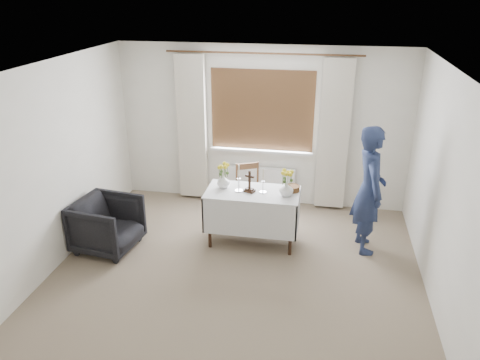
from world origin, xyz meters
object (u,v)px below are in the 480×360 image
at_px(person, 369,190).
at_px(flower_vase_left, 223,181).
at_px(altar_table, 252,217).
at_px(flower_vase_right, 286,189).
at_px(armchair, 107,225).
at_px(wooden_chair, 250,192).
at_px(wooden_cross, 250,181).

height_order(person, flower_vase_left, person).
distance_m(altar_table, flower_vase_right, 0.66).
relative_size(armchair, flower_vase_right, 4.09).
xyz_separation_m(wooden_chair, wooden_cross, (0.11, -0.73, 0.49)).
bearing_deg(wooden_cross, wooden_chair, 119.92).
bearing_deg(flower_vase_left, flower_vase_right, -7.54).
relative_size(wooden_chair, wooden_cross, 2.83).
distance_m(wooden_chair, flower_vase_left, 0.83).
xyz_separation_m(wooden_chair, flower_vase_right, (0.60, -0.76, 0.44)).
distance_m(armchair, person, 3.46).
distance_m(armchair, wooden_cross, 1.97).
xyz_separation_m(wooden_chair, armchair, (-1.72, -1.23, -0.06)).
bearing_deg(altar_table, armchair, -164.54).
xyz_separation_m(armchair, flower_vase_right, (2.31, 0.47, 0.50)).
bearing_deg(flower_vase_right, wooden_cross, 175.87).
height_order(wooden_chair, wooden_cross, wooden_cross).
bearing_deg(altar_table, flower_vase_left, 170.98).
bearing_deg(person, altar_table, 83.85).
distance_m(altar_table, flower_vase_left, 0.63).
distance_m(altar_table, wooden_chair, 0.73).
relative_size(wooden_chair, flower_vase_right, 4.37).
xyz_separation_m(armchair, wooden_cross, (1.83, 0.50, 0.55)).
bearing_deg(armchair, altar_table, -66.86).
relative_size(wooden_cross, flower_vase_right, 1.55).
distance_m(wooden_cross, flower_vase_right, 0.49).
distance_m(wooden_chair, person, 1.81).
distance_m(altar_table, person, 1.58).
xyz_separation_m(flower_vase_left, flower_vase_right, (0.86, -0.11, 0.00)).
height_order(armchair, flower_vase_right, flower_vase_right).
relative_size(altar_table, flower_vase_left, 6.78).
relative_size(wooden_cross, flower_vase_left, 1.61).
height_order(wooden_chair, armchair, wooden_chair).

